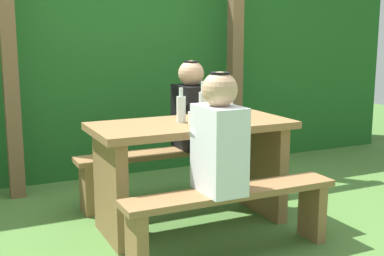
% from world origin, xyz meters
% --- Properties ---
extents(ground_plane, '(12.00, 12.00, 0.00)m').
position_xyz_m(ground_plane, '(0.00, 0.00, 0.00)').
color(ground_plane, '#4A7534').
extents(hedge_backdrop, '(6.40, 0.96, 2.16)m').
position_xyz_m(hedge_backdrop, '(0.00, 1.97, 1.08)').
color(hedge_backdrop, '#1E581F').
rests_on(hedge_backdrop, ground_plane).
extents(pergola_post_left, '(0.12, 0.12, 2.05)m').
position_xyz_m(pergola_post_left, '(-1.05, 1.22, 1.03)').
color(pergola_post_left, brown).
rests_on(pergola_post_left, ground_plane).
extents(pergola_post_right, '(0.12, 0.12, 2.05)m').
position_xyz_m(pergola_post_right, '(1.05, 1.22, 1.03)').
color(pergola_post_right, brown).
rests_on(pergola_post_right, ground_plane).
extents(picnic_table, '(1.40, 0.64, 0.75)m').
position_xyz_m(picnic_table, '(0.00, 0.00, 0.51)').
color(picnic_table, olive).
rests_on(picnic_table, ground_plane).
extents(bench_near, '(1.40, 0.24, 0.43)m').
position_xyz_m(bench_near, '(0.00, -0.57, 0.31)').
color(bench_near, olive).
rests_on(bench_near, ground_plane).
extents(bench_far, '(1.40, 0.24, 0.43)m').
position_xyz_m(bench_far, '(0.00, 0.57, 0.31)').
color(bench_far, olive).
rests_on(bench_far, ground_plane).
extents(person_white_shirt, '(0.25, 0.35, 0.72)m').
position_xyz_m(person_white_shirt, '(-0.09, -0.57, 0.76)').
color(person_white_shirt, silver).
rests_on(person_white_shirt, bench_near).
extents(person_black_coat, '(0.25, 0.35, 0.72)m').
position_xyz_m(person_black_coat, '(0.26, 0.57, 0.76)').
color(person_black_coat, black).
rests_on(person_black_coat, bench_far).
extents(drinking_glass, '(0.08, 0.08, 0.09)m').
position_xyz_m(drinking_glass, '(-0.03, -0.08, 0.80)').
color(drinking_glass, silver).
rests_on(drinking_glass, picnic_table).
extents(bottle_left, '(0.06, 0.06, 0.24)m').
position_xyz_m(bottle_left, '(0.32, 0.03, 0.85)').
color(bottle_left, silver).
rests_on(bottle_left, picnic_table).
extents(bottle_right, '(0.07, 0.07, 0.27)m').
position_xyz_m(bottle_right, '(0.14, 0.11, 0.86)').
color(bottle_right, silver).
rests_on(bottle_right, picnic_table).
extents(bottle_center, '(0.06, 0.06, 0.24)m').
position_xyz_m(bottle_center, '(-0.08, 0.02, 0.85)').
color(bottle_center, silver).
rests_on(bottle_center, picnic_table).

